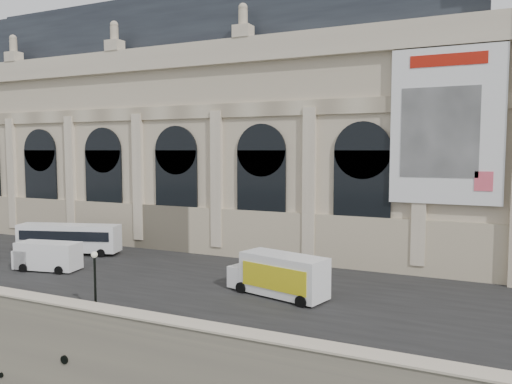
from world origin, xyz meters
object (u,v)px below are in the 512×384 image
bus_left (69,238)px  lamp_right (95,283)px  van_c (45,256)px  box_truck (279,275)px

bus_left → lamp_right: bearing=-40.1°
lamp_right → van_c: bearing=150.0°
bus_left → box_truck: 26.30m
bus_left → van_c: size_ratio=1.76×
van_c → lamp_right: (12.76, -7.36, 0.77)m
van_c → box_truck: 22.50m
van_c → lamp_right: lamp_right is taller
bus_left → lamp_right: lamp_right is taller
bus_left → van_c: 7.18m
box_truck → bus_left: bearing=169.7°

